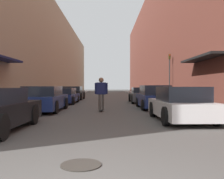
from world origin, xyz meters
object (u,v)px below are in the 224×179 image
at_px(parked_car_left_2, 64,96).
at_px(skateboarder, 101,90).
at_px(manhole_cover, 81,165).
at_px(traffic_light, 170,72).
at_px(parked_car_right_1, 154,98).
at_px(parked_car_left_3, 73,93).
at_px(parked_car_right_2, 141,95).
at_px(parked_car_left_1, 44,99).
at_px(parked_car_right_0, 181,105).

height_order(parked_car_left_2, skateboarder, skateboarder).
distance_m(manhole_cover, traffic_light, 18.21).
xyz_separation_m(parked_car_right_1, skateboarder, (-3.14, -1.57, 0.46)).
bearing_deg(traffic_light, manhole_cover, -108.45).
height_order(parked_car_left_2, manhole_cover, parked_car_left_2).
bearing_deg(parked_car_left_3, parked_car_left_2, -88.98).
distance_m(parked_car_right_2, traffic_light, 3.41).
height_order(parked_car_left_3, manhole_cover, parked_car_left_3).
bearing_deg(parked_car_left_1, skateboarder, -2.13).
bearing_deg(parked_car_right_1, manhole_cover, -106.78).
bearing_deg(parked_car_right_0, parked_car_left_3, 112.46).
bearing_deg(parked_car_right_1, parked_car_left_2, 144.54).
bearing_deg(parked_car_right_0, traffic_light, 78.26).
relative_size(parked_car_right_2, skateboarder, 2.42).
relative_size(parked_car_left_1, manhole_cover, 6.66).
bearing_deg(parked_car_left_2, parked_car_left_3, 91.02).
bearing_deg(parked_car_left_3, skateboarder, -74.76).
bearing_deg(traffic_light, parked_car_right_1, -111.14).
bearing_deg(manhole_cover, parked_car_right_1, 73.22).
bearing_deg(parked_car_left_1, parked_car_right_0, -31.56).
xyz_separation_m(parked_car_left_2, parked_car_right_1, (6.22, -4.43, 0.08)).
bearing_deg(parked_car_left_1, parked_car_left_3, 90.51).
xyz_separation_m(parked_car_left_3, parked_car_right_1, (6.32, -10.12, 0.01)).
xyz_separation_m(parked_car_right_1, manhole_cover, (-3.21, -10.66, -0.65)).
bearing_deg(skateboarder, parked_car_left_2, 117.19).
relative_size(parked_car_left_3, parked_car_right_0, 1.13).
xyz_separation_m(parked_car_left_3, traffic_light, (8.82, -3.67, 1.90)).
bearing_deg(skateboarder, parked_car_left_1, 177.87).
xyz_separation_m(parked_car_right_2, traffic_light, (2.56, 1.12, 1.94)).
relative_size(parked_car_right_0, traffic_light, 1.03).
xyz_separation_m(parked_car_left_1, parked_car_right_0, (6.27, -3.85, -0.01)).
bearing_deg(parked_car_right_0, parked_car_right_2, 90.66).
height_order(parked_car_left_2, parked_car_right_2, parked_car_right_2).
distance_m(parked_car_left_3, manhole_cover, 21.01).
bearing_deg(parked_car_left_3, parked_car_right_1, -57.99).
bearing_deg(parked_car_left_1, parked_car_right_1, 13.15).
bearing_deg(parked_car_right_0, parked_car_left_2, 122.79).
relative_size(parked_car_left_1, skateboarder, 2.57).
relative_size(parked_car_left_3, manhole_cover, 6.65).
bearing_deg(parked_car_left_2, skateboarder, -62.81).
xyz_separation_m(parked_car_right_1, traffic_light, (2.49, 6.45, 1.89)).
xyz_separation_m(parked_car_right_2, skateboarder, (-3.07, -6.89, 0.51)).
distance_m(parked_car_left_2, manhole_cover, 15.40).
distance_m(parked_car_right_0, parked_car_right_1, 5.30).
distance_m(parked_car_right_1, parked_car_right_2, 5.32).
bearing_deg(parked_car_left_2, parked_car_right_0, -57.21).
xyz_separation_m(skateboarder, manhole_cover, (-0.07, -9.09, -1.11)).
relative_size(parked_car_left_1, parked_car_right_1, 1.13).
distance_m(parked_car_left_1, parked_car_right_2, 9.15).
relative_size(parked_car_right_1, parked_car_right_2, 0.94).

